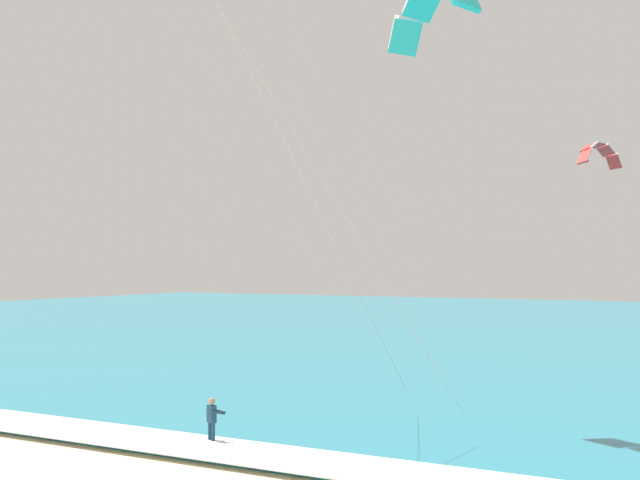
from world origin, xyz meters
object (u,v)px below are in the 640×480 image
at_px(surfboard, 211,446).
at_px(kite_distant, 599,152).
at_px(kitesurfer, 212,420).
at_px(kite_primary, 433,2).

height_order(surfboard, kite_distant, kite_distant).
relative_size(surfboard, kite_distant, 0.28).
xyz_separation_m(surfboard, kite_distant, (6.70, 40.63, 14.91)).
bearing_deg(kitesurfer, kite_distant, 80.64).
distance_m(kitesurfer, kite_primary, 17.42).
bearing_deg(kite_distant, kite_primary, -91.09).
relative_size(kitesurfer, kite_primary, 0.11).
relative_size(surfboard, kite_primary, 0.09).
height_order(kitesurfer, kite_primary, kite_primary).
bearing_deg(kite_primary, surfboard, -136.56).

